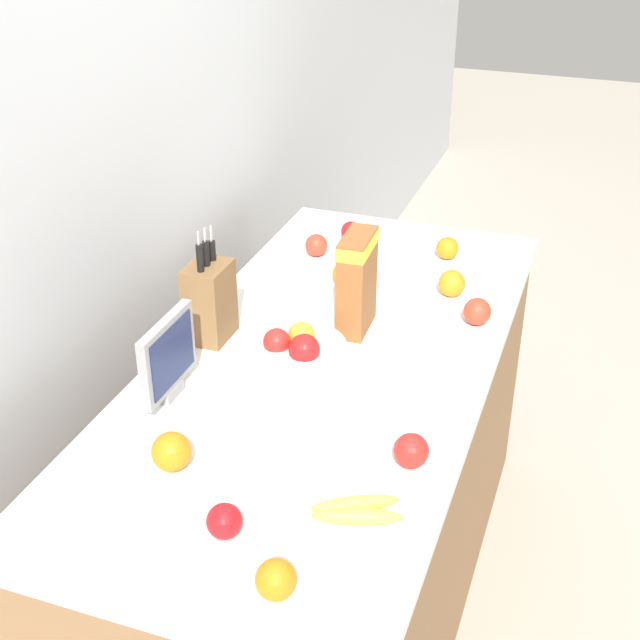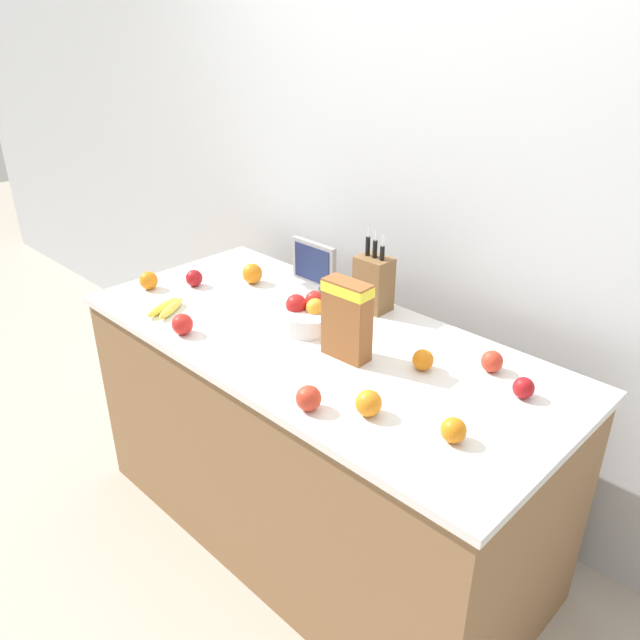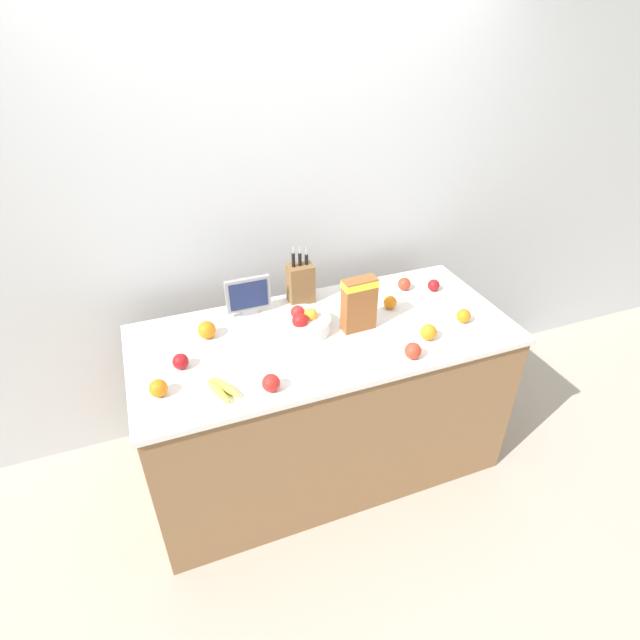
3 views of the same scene
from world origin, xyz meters
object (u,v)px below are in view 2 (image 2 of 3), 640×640
at_px(cereal_box, 347,316).
at_px(apple_middle, 194,278).
at_px(orange_by_cereal, 423,360).
at_px(apple_leftmost, 309,398).
at_px(orange_mid_left, 252,273).
at_px(fruit_bowl, 310,314).
at_px(apple_near_bananas, 182,324).
at_px(small_monitor, 314,265).
at_px(banana_bunch, 167,308).
at_px(knife_block, 374,283).
at_px(orange_front_left, 453,430).
at_px(apple_front, 492,361).
at_px(orange_near_bowl, 149,280).
at_px(apple_by_knife_block, 524,388).

distance_m(cereal_box, apple_middle, 0.88).
bearing_deg(orange_by_cereal, apple_leftmost, -103.85).
bearing_deg(orange_mid_left, apple_middle, -127.97).
bearing_deg(fruit_bowl, apple_near_bananas, -126.58).
xyz_separation_m(small_monitor, orange_mid_left, (-0.24, -0.13, -0.07)).
distance_m(small_monitor, banana_bunch, 0.62).
distance_m(knife_block, apple_near_bananas, 0.74).
bearing_deg(orange_front_left, apple_front, 106.53).
bearing_deg(orange_near_bowl, apple_middle, 54.19).
xyz_separation_m(apple_middle, apple_leftmost, (1.00, -0.30, 0.00)).
bearing_deg(orange_mid_left, apple_by_knife_block, 0.25).
height_order(cereal_box, apple_by_knife_block, cereal_box).
relative_size(apple_by_knife_block, orange_near_bowl, 0.87).
height_order(fruit_bowl, apple_near_bananas, fruit_bowl).
height_order(cereal_box, orange_mid_left, cereal_box).
distance_m(orange_mid_left, orange_by_cereal, 0.96).
height_order(knife_block, orange_near_bowl, knife_block).
relative_size(orange_near_bowl, orange_by_cereal, 1.08).
relative_size(apple_leftmost, orange_front_left, 1.07).
relative_size(apple_near_bananas, apple_by_knife_block, 1.17).
xyz_separation_m(banana_bunch, apple_leftmost, (0.87, -0.08, 0.02)).
bearing_deg(small_monitor, orange_near_bowl, -136.53).
xyz_separation_m(apple_leftmost, orange_front_left, (0.39, 0.17, -0.00)).
distance_m(apple_near_bananas, apple_front, 1.09).
distance_m(apple_near_bananas, orange_mid_left, 0.52).
height_order(knife_block, banana_bunch, knife_block).
bearing_deg(apple_leftmost, fruit_bowl, 135.00).
xyz_separation_m(knife_block, banana_bunch, (-0.55, -0.59, -0.09)).
bearing_deg(fruit_bowl, small_monitor, 132.14).
bearing_deg(orange_by_cereal, banana_bunch, -160.35).
relative_size(knife_block, orange_mid_left, 3.71).
bearing_deg(orange_near_bowl, orange_by_cereal, 12.68).
distance_m(apple_middle, apple_front, 1.30).
height_order(small_monitor, apple_front, small_monitor).
distance_m(fruit_bowl, apple_middle, 0.62).
xyz_separation_m(fruit_bowl, apple_leftmost, (0.39, -0.39, -0.01)).
bearing_deg(orange_front_left, small_monitor, 155.29).
bearing_deg(apple_leftmost, orange_mid_left, 149.65).
relative_size(knife_block, apple_near_bananas, 4.17).
relative_size(apple_front, apple_by_knife_block, 1.08).
distance_m(knife_block, apple_leftmost, 0.74).
height_order(apple_leftmost, orange_by_cereal, apple_leftmost).
relative_size(fruit_bowl, banana_bunch, 1.33).
bearing_deg(apple_near_bananas, apple_front, 30.64).
height_order(orange_front_left, orange_by_cereal, orange_front_left).
bearing_deg(orange_mid_left, knife_block, 17.16).
bearing_deg(apple_leftmost, small_monitor, 133.95).
relative_size(apple_middle, orange_front_left, 1.00).
bearing_deg(small_monitor, cereal_box, -33.94).
distance_m(orange_near_bowl, orange_mid_left, 0.44).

